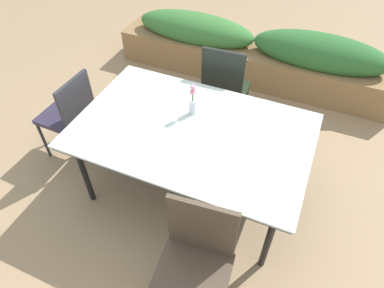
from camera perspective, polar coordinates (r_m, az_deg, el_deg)
ground_plane at (r=3.05m, az=0.37°, el=-8.76°), size 12.00×12.00×0.00m
dining_table at (r=2.58m, az=0.00°, el=1.70°), size 1.77×1.13×0.73m
chair_end_left at (r=3.24m, az=-19.76°, el=5.03°), size 0.42×0.42×0.88m
chair_far_side at (r=3.30m, az=5.43°, el=9.48°), size 0.43×0.43×0.98m
chair_near_right at (r=2.14m, az=0.57°, el=-18.97°), size 0.48×0.48×0.96m
flower_vase at (r=2.61m, az=0.10°, el=7.28°), size 0.05×0.05×0.27m
planter_box at (r=4.26m, az=10.31°, el=14.74°), size 3.29×0.55×0.72m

